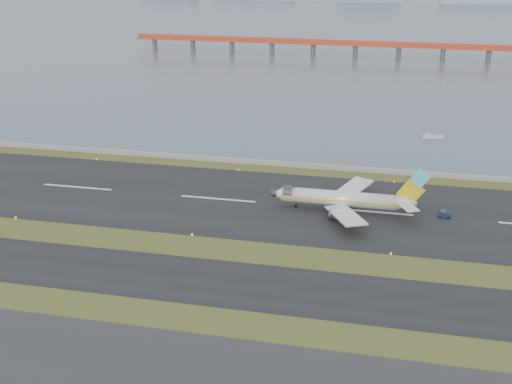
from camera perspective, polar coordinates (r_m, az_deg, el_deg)
ground at (r=142.38m, az=-6.61°, el=-5.15°), size 1000.00×1000.00×0.00m
taxiway_strip at (r=132.42m, az=-8.26°, el=-7.41°), size 1000.00×18.00×0.10m
runway_strip at (r=168.37m, az=-3.39°, el=-0.63°), size 1000.00×45.00×0.10m
seawall at (r=195.39m, az=-1.06°, el=2.78°), size 1000.00×2.50×1.00m
bay_water at (r=584.83m, az=8.27°, el=15.28°), size 1400.00×800.00×1.30m
red_pier at (r=374.77m, az=8.85°, el=12.82°), size 260.00×5.00×10.20m
airliner at (r=160.71m, az=7.99°, el=-0.62°), size 38.52×32.89×12.80m
pushback_tug at (r=163.55m, az=16.39°, el=-1.91°), size 2.96×1.87×1.83m
workboat_near at (r=227.49m, az=15.37°, el=4.77°), size 7.46×3.42×1.75m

